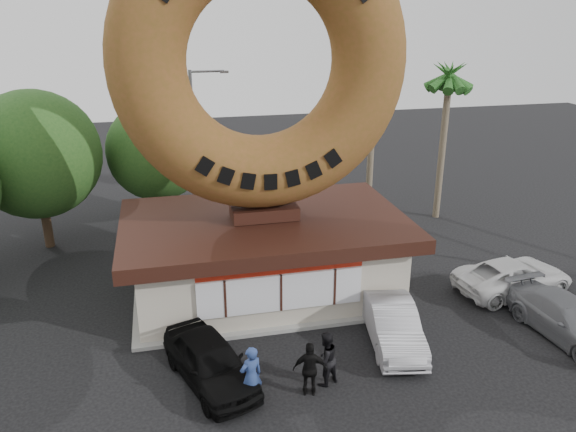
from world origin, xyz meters
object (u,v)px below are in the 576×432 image
at_px(donut_shop, 265,253).
at_px(person_left, 251,376).
at_px(car_silver, 393,324).
at_px(car_white, 513,276).
at_px(giant_donut, 262,62).
at_px(person_right, 310,369).
at_px(car_black, 210,361).
at_px(street_lamp, 196,136).
at_px(person_center, 325,359).
at_px(car_grey, 568,319).

relative_size(donut_shop, person_left, 5.66).
relative_size(person_left, car_silver, 0.44).
bearing_deg(donut_shop, car_white, -12.84).
xyz_separation_m(donut_shop, person_left, (-1.72, -6.82, -0.78)).
height_order(giant_donut, person_right, giant_donut).
xyz_separation_m(car_black, car_silver, (6.44, 0.79, -0.01)).
bearing_deg(street_lamp, person_left, -89.54).
distance_m(person_left, person_center, 2.45).
relative_size(person_right, car_black, 0.41).
xyz_separation_m(car_silver, car_white, (6.34, 2.37, -0.04)).
distance_m(car_silver, car_white, 6.77).
distance_m(donut_shop, giant_donut, 7.48).
height_order(street_lamp, person_right, street_lamp).
height_order(donut_shop, person_left, donut_shop).
bearing_deg(person_right, donut_shop, -74.87).
bearing_deg(car_black, car_grey, -20.75).
height_order(person_left, person_right, person_left).
bearing_deg(car_grey, giant_donut, 143.14).
bearing_deg(giant_donut, car_black, -117.13).
distance_m(car_grey, car_white, 3.44).
distance_m(person_left, car_silver, 5.79).
bearing_deg(car_white, person_right, 106.78).
bearing_deg(person_left, donut_shop, -123.92).
bearing_deg(donut_shop, car_silver, -51.90).
bearing_deg(car_black, giant_donut, 43.38).
xyz_separation_m(street_lamp, car_grey, (11.73, -15.73, -3.78)).
xyz_separation_m(street_lamp, person_right, (1.95, -16.75, -3.58)).
bearing_deg(car_silver, car_black, -163.13).
bearing_deg(person_left, street_lamp, -109.30).
bearing_deg(car_grey, person_left, 178.69).
bearing_deg(car_grey, person_right, 179.24).
bearing_deg(giant_donut, car_grey, -30.12).
relative_size(car_black, car_grey, 0.91).
relative_size(person_center, car_grey, 0.38).
xyz_separation_m(car_black, car_white, (12.77, 3.16, -0.06)).
distance_m(donut_shop, car_grey, 11.46).
distance_m(person_right, car_grey, 9.84).
xyz_separation_m(person_left, car_black, (-1.07, 1.38, -0.24)).
bearing_deg(person_left, giant_donut, -123.89).
xyz_separation_m(street_lamp, car_silver, (5.50, -14.66, -3.75)).
xyz_separation_m(person_left, car_grey, (11.60, 1.10, -0.29)).
height_order(donut_shop, car_black, donut_shop).
bearing_deg(person_right, person_left, 16.81).
relative_size(person_center, car_white, 0.37).
bearing_deg(car_black, donut_shop, 43.31).
height_order(person_center, car_silver, person_center).
xyz_separation_m(giant_donut, car_silver, (3.65, -4.66, -8.51)).
xyz_separation_m(giant_donut, street_lamp, (-1.86, 10.00, -4.76)).
distance_m(person_right, car_black, 3.17).
bearing_deg(car_silver, donut_shop, 138.00).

